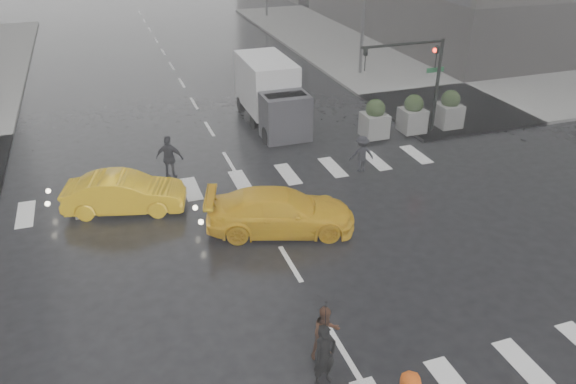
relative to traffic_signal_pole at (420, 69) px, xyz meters
name	(u,v)px	position (x,y,z in m)	size (l,w,h in m)	color
ground	(290,264)	(-9.01, -8.01, -3.22)	(120.00, 120.00, 0.00)	black
sidewalk_ne	(478,64)	(10.49, 9.49, -3.14)	(35.00, 35.00, 0.15)	gray
road_markings	(290,264)	(-9.01, -8.01, -3.21)	(18.00, 48.00, 0.01)	silver
traffic_signal_pole	(420,69)	(0.00, 0.00, 0.00)	(4.45, 0.42, 4.50)	black
planter_west	(375,119)	(-2.01, 0.19, -2.23)	(1.10, 1.10, 1.80)	gray
planter_mid	(413,114)	(-0.01, 0.19, -2.23)	(1.10, 1.10, 1.80)	gray
planter_east	(449,110)	(1.99, 0.19, -2.23)	(1.10, 1.10, 1.80)	gray
pedestrian_black	(326,329)	(-9.85, -12.78, -1.61)	(1.20, 1.21, 2.43)	black
pedestrian_brown	(326,333)	(-9.50, -12.01, -2.47)	(0.73, 0.57, 1.50)	#49291A
pedestrian_far_a	(170,158)	(-11.59, -0.88, -2.29)	(1.09, 0.66, 1.85)	black
pedestrian_far_b	(362,154)	(-4.04, -2.70, -2.45)	(1.00, 0.55, 1.54)	black
taxi_mid	(124,193)	(-13.52, -2.89, -2.52)	(1.48, 4.25, 1.40)	#F7B70D
taxi_rear	(281,211)	(-8.66, -6.01, -2.49)	(2.03, 4.42, 1.45)	#F7B70D
box_truck	(271,92)	(-5.93, 3.59, -1.56)	(2.20, 5.86, 3.11)	silver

